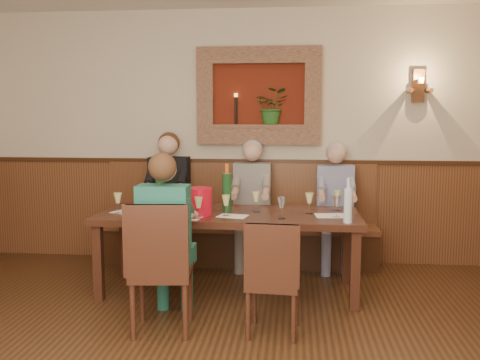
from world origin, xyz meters
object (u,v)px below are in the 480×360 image
Objects in this scene: person_bench_right at (335,218)px; wine_bottle_green_b at (160,190)px; chair_near_right at (273,301)px; chair_near_left at (162,294)px; person_bench_mid at (252,215)px; dining_table at (229,221)px; wine_bottle_green_a at (227,192)px; bench at (239,234)px; person_bench_left at (168,210)px; person_chair_front at (167,253)px; spittoon_bucket at (200,201)px; water_bottle at (348,204)px.

wine_bottle_green_b is at bearing -158.05° from person_bench_right.
wine_bottle_green_b is (-1.13, 1.08, 0.67)m from chair_near_right.
chair_near_right is at bearing -3.97° from chair_near_left.
chair_near_left is 0.74× the size of person_bench_mid.
dining_table is 0.27m from wine_bottle_green_a.
dining_table is 1.34m from person_bench_right.
person_bench_left reaches higher than bench.
person_bench_right is at bearing 75.77° from chair_near_right.
person_chair_front is (-0.85, 0.16, 0.31)m from chair_near_right.
wine_bottle_green_b is at bearing -130.55° from bench.
person_bench_mid is (0.92, 0.00, -0.04)m from person_bench_left.
dining_table is 0.74m from wine_bottle_green_b.
person_bench_mid is 0.89m from person_bench_right.
person_bench_mid is 1.14m from wine_bottle_green_b.
spittoon_bucket is at bearing 73.64° from chair_near_left.
person_chair_front is at bearing -117.11° from dining_table.
chair_near_right is 1.23m from spittoon_bucket.
chair_near_left is 1.25m from wine_bottle_green_a.
person_bench_mid is (-0.30, 1.78, 0.31)m from chair_near_right.
wine_bottle_green_b is at bearing 140.33° from chair_near_right.
spittoon_bucket is (-0.24, -0.13, 0.20)m from dining_table.
wine_bottle_green_a is (-0.47, 0.98, 0.68)m from chair_near_right.
person_bench_mid is at bearing 71.40° from person_chair_front.
bench is at bearing 76.96° from person_chair_front.
wine_bottle_green_a is at bearing 65.28° from person_chair_front.
bench is (0.00, 0.94, -0.35)m from dining_table.
chair_near_right is at bearing -80.30° from person_bench_mid.
chair_near_right is 1.96× the size of wine_bottle_green_a.
person_bench_mid is at bearing 39.92° from wine_bottle_green_b.
person_chair_front is at bearing 173.58° from chair_near_right.
person_bench_mid is at bearing -35.56° from bench.
bench is 1.76m from water_bottle.
person_bench_right reaches higher than bench.
wine_bottle_green_b is at bearing 106.97° from person_chair_front.
person_bench_left is at bearing 147.05° from water_bottle.
dining_table is 1.01m from bench.
dining_table is at bearing 119.73° from chair_near_right.
water_bottle is (0.01, -1.19, 0.35)m from person_bench_right.
water_bottle is at bearing -19.93° from wine_bottle_green_a.
wine_bottle_green_a is at bearing 38.20° from spittoon_bucket.
person_bench_mid is 1.02× the size of person_bench_right.
chair_near_right is at bearing -43.77° from wine_bottle_green_b.
wine_bottle_green_a reaches higher than wine_bottle_green_b.
person_bench_mid is at bearing 103.81° from chair_near_right.
water_bottle reaches higher than bench.
water_bottle is at bearing -18.29° from dining_table.
person_bench_mid reaches higher than water_bottle.
water_bottle reaches higher than dining_table.
person_bench_left is at bearing -172.17° from bench.
chair_near_left is 2.32m from person_bench_right.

